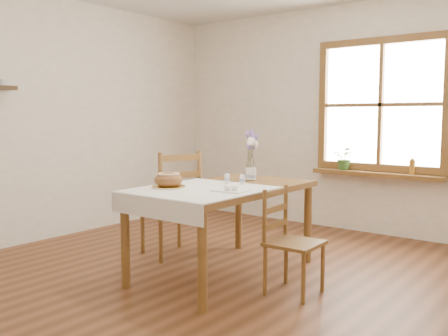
% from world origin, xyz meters
% --- Properties ---
extents(ground, '(5.00, 5.00, 0.00)m').
position_xyz_m(ground, '(0.00, 0.00, 0.00)').
color(ground, brown).
rests_on(ground, ground).
extents(room_walls, '(4.60, 5.10, 2.65)m').
position_xyz_m(room_walls, '(0.00, 0.00, 1.71)').
color(room_walls, white).
rests_on(room_walls, ground).
extents(window, '(1.46, 0.08, 1.46)m').
position_xyz_m(window, '(0.50, 2.47, 1.45)').
color(window, brown).
rests_on(window, ground).
extents(window_sill, '(1.46, 0.20, 0.05)m').
position_xyz_m(window_sill, '(0.50, 2.40, 0.69)').
color(window_sill, brown).
rests_on(window_sill, ground).
extents(dining_table, '(0.90, 1.60, 0.75)m').
position_xyz_m(dining_table, '(0.00, 0.30, 0.66)').
color(dining_table, brown).
rests_on(dining_table, ground).
extents(table_linen, '(0.91, 0.99, 0.01)m').
position_xyz_m(table_linen, '(0.00, -0.00, 0.76)').
color(table_linen, silver).
rests_on(table_linen, dining_table).
extents(chair_left, '(0.62, 0.60, 1.01)m').
position_xyz_m(chair_left, '(-0.77, 0.45, 0.50)').
color(chair_left, brown).
rests_on(chair_left, ground).
extents(chair_right, '(0.40, 0.38, 0.79)m').
position_xyz_m(chair_right, '(0.70, 0.26, 0.40)').
color(chair_right, brown).
rests_on(chair_right, ground).
extents(bread_plate, '(0.33, 0.33, 0.01)m').
position_xyz_m(bread_plate, '(-0.24, -0.11, 0.77)').
color(bread_plate, silver).
rests_on(bread_plate, table_linen).
extents(bread_loaf, '(0.22, 0.22, 0.12)m').
position_xyz_m(bread_loaf, '(-0.24, -0.11, 0.84)').
color(bread_loaf, brown).
rests_on(bread_loaf, bread_plate).
extents(egg_napkin, '(0.27, 0.24, 0.01)m').
position_xyz_m(egg_napkin, '(0.26, 0.06, 0.77)').
color(egg_napkin, silver).
rests_on(egg_napkin, table_linen).
extents(eggs, '(0.21, 0.19, 0.04)m').
position_xyz_m(eggs, '(0.26, 0.06, 0.79)').
color(eggs, white).
rests_on(eggs, egg_napkin).
extents(salt_shaker, '(0.06, 0.06, 0.09)m').
position_xyz_m(salt_shaker, '(-0.03, 0.38, 0.80)').
color(salt_shaker, silver).
rests_on(salt_shaker, table_linen).
extents(pepper_shaker, '(0.06, 0.06, 0.09)m').
position_xyz_m(pepper_shaker, '(0.11, 0.41, 0.80)').
color(pepper_shaker, silver).
rests_on(pepper_shaker, table_linen).
extents(flower_vase, '(0.11, 0.11, 0.11)m').
position_xyz_m(flower_vase, '(-0.02, 0.72, 0.80)').
color(flower_vase, silver).
rests_on(flower_vase, dining_table).
extents(lavender_bouquet, '(0.17, 0.17, 0.32)m').
position_xyz_m(lavender_bouquet, '(-0.02, 0.72, 1.02)').
color(lavender_bouquet, '#74599F').
rests_on(lavender_bouquet, flower_vase).
extents(potted_plant, '(0.26, 0.29, 0.20)m').
position_xyz_m(potted_plant, '(0.13, 2.40, 0.82)').
color(potted_plant, '#3E702D').
rests_on(potted_plant, window_sill).
extents(amber_bottle, '(0.06, 0.06, 0.17)m').
position_xyz_m(amber_bottle, '(0.88, 2.40, 0.80)').
color(amber_bottle, '#A56C1E').
rests_on(amber_bottle, window_sill).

